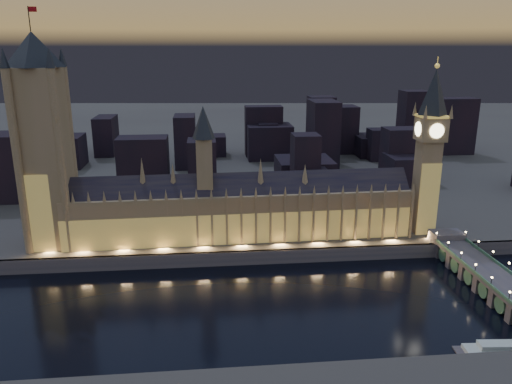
{
  "coord_description": "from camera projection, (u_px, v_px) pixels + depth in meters",
  "views": [
    {
      "loc": [
        -21.35,
        -215.08,
        117.37
      ],
      "look_at": [
        5.0,
        55.0,
        38.0
      ],
      "focal_mm": 35.0,
      "sensor_mm": 36.0,
      "label": 1
    }
  ],
  "objects": [
    {
      "name": "ground_plane",
      "position": [
        257.0,
        300.0,
        240.4
      ],
      "size": [
        2000.0,
        2000.0,
        0.0
      ],
      "primitive_type": "plane",
      "color": "black",
      "rests_on": "ground"
    },
    {
      "name": "north_bank",
      "position": [
        222.0,
        126.0,
        736.01
      ],
      "size": [
        2000.0,
        960.0,
        8.0
      ],
      "primitive_type": "cube",
      "color": "#3B3636",
      "rests_on": "ground"
    },
    {
      "name": "embankment_wall",
      "position": [
        250.0,
        258.0,
        278.44
      ],
      "size": [
        2000.0,
        2.5,
        8.0
      ],
      "primitive_type": "cube",
      "color": "#40404F",
      "rests_on": "ground"
    },
    {
      "name": "palace_of_westminster",
      "position": [
        239.0,
        208.0,
        291.56
      ],
      "size": [
        202.0,
        25.2,
        78.0
      ],
      "color": "olive",
      "rests_on": "north_bank"
    },
    {
      "name": "victoria_tower",
      "position": [
        43.0,
        134.0,
        269.05
      ],
      "size": [
        31.68,
        31.68,
        128.95
      ],
      "color": "olive",
      "rests_on": "north_bank"
    },
    {
      "name": "elizabeth_tower",
      "position": [
        430.0,
        138.0,
        291.13
      ],
      "size": [
        18.0,
        18.0,
        103.9
      ],
      "color": "olive",
      "rests_on": "north_bank"
    },
    {
      "name": "westminster_bridge",
      "position": [
        491.0,
        281.0,
        246.23
      ],
      "size": [
        18.27,
        113.0,
        15.9
      ],
      "color": "#40404F",
      "rests_on": "ground"
    },
    {
      "name": "river_boat",
      "position": [
        503.0,
        349.0,
        198.18
      ],
      "size": [
        37.92,
        11.65,
        4.5
      ],
      "color": "#40404F",
      "rests_on": "ground"
    },
    {
      "name": "city_backdrop",
      "position": [
        267.0,
        142.0,
        468.92
      ],
      "size": [
        458.41,
        215.63,
        74.61
      ],
      "color": "black",
      "rests_on": "north_bank"
    }
  ]
}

